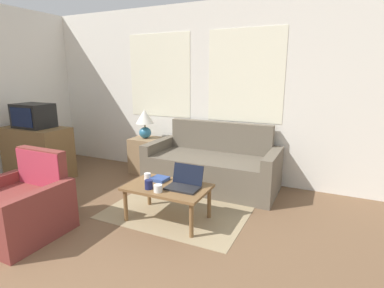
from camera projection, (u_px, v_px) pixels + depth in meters
The scene contains 14 objects.
wall_back at pixel (205, 92), 4.57m from camera, with size 6.66×0.06×2.60m.
rug at pixel (190, 200), 3.84m from camera, with size 1.62×1.83×0.01m.
couch at pixel (213, 167), 4.29m from camera, with size 1.84×0.83×0.89m.
armchair at pixel (22, 208), 3.03m from camera, with size 0.83×0.77×0.82m.
tv_dresser at pixel (38, 153), 4.62m from camera, with size 1.03×0.54×0.79m.
television at pixel (33, 116), 4.49m from camera, with size 0.55×0.40×0.36m.
side_table at pixel (146, 155), 4.90m from camera, with size 0.43×0.43×0.57m.
table_lamp at pixel (145, 121), 4.77m from camera, with size 0.29×0.29×0.46m.
coffee_table at pixel (168, 190), 3.27m from camera, with size 0.90×0.56×0.39m.
laptop at pixel (185, 183), 3.20m from camera, with size 0.35×0.28×0.23m.
cup_navy at pixel (147, 177), 3.44m from camera, with size 0.08×0.08×0.08m.
cup_yellow at pixel (158, 188), 3.09m from camera, with size 0.09×0.09×0.08m.
cup_white at pixel (149, 184), 3.17m from camera, with size 0.08×0.08×0.10m.
book_red at pixel (160, 179), 3.43m from camera, with size 0.19×0.18×0.04m.
Camera 1 is at (1.80, -0.38, 1.59)m, focal length 28.00 mm.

